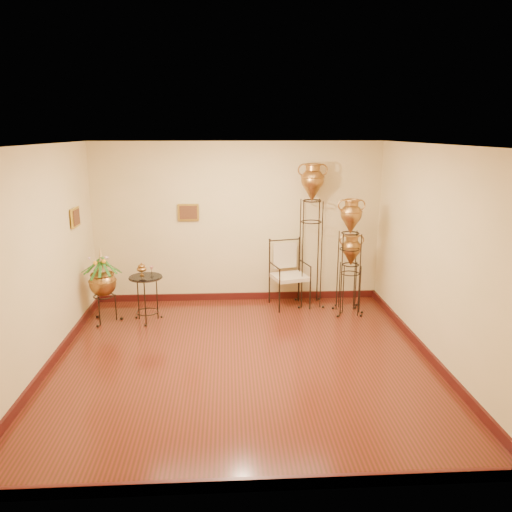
{
  "coord_description": "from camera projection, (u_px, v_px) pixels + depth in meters",
  "views": [
    {
      "loc": [
        -0.17,
        -6.09,
        2.96
      ],
      "look_at": [
        0.25,
        1.3,
        1.1
      ],
      "focal_mm": 35.0,
      "sensor_mm": 36.0,
      "label": 1
    }
  ],
  "objects": [
    {
      "name": "amphora_mid",
      "position": [
        349.0,
        256.0,
        8.12
      ],
      "size": [
        0.52,
        0.52,
        1.94
      ],
      "rotation": [
        0.0,
        0.0,
        0.23
      ],
      "color": "black",
      "rests_on": "ground"
    },
    {
      "name": "room_shell",
      "position": [
        241.0,
        232.0,
        6.21
      ],
      "size": [
        5.02,
        5.02,
        2.81
      ],
      "color": "beige",
      "rests_on": "ground"
    },
    {
      "name": "planter_urn",
      "position": [
        102.0,
        280.0,
        7.81
      ],
      "size": [
        0.66,
        0.66,
        1.24
      ],
      "rotation": [
        0.0,
        0.0,
        0.0
      ],
      "color": "black",
      "rests_on": "ground"
    },
    {
      "name": "amphora_short",
      "position": [
        350.0,
        272.0,
        8.35
      ],
      "size": [
        0.52,
        0.52,
        1.32
      ],
      "rotation": [
        0.0,
        0.0,
        -0.38
      ],
      "color": "black",
      "rests_on": "ground"
    },
    {
      "name": "amphora_tall",
      "position": [
        311.0,
        234.0,
        8.47
      ],
      "size": [
        0.56,
        0.56,
        2.47
      ],
      "rotation": [
        0.0,
        0.0,
        -0.17
      ],
      "color": "black",
      "rests_on": "ground"
    },
    {
      "name": "side_table",
      "position": [
        147.0,
        298.0,
        7.91
      ],
      "size": [
        0.58,
        0.58,
        0.94
      ],
      "rotation": [
        0.0,
        0.0,
        -0.15
      ],
      "color": "black",
      "rests_on": "ground"
    },
    {
      "name": "armchair",
      "position": [
        290.0,
        274.0,
        8.55
      ],
      "size": [
        0.77,
        0.74,
        1.14
      ],
      "rotation": [
        0.0,
        0.0,
        0.25
      ],
      "color": "black",
      "rests_on": "ground"
    },
    {
      "name": "ground",
      "position": [
        243.0,
        360.0,
        6.63
      ],
      "size": [
        5.0,
        5.0,
        0.0
      ],
      "primitive_type": "plane",
      "color": "#5D1C16",
      "rests_on": "ground"
    }
  ]
}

